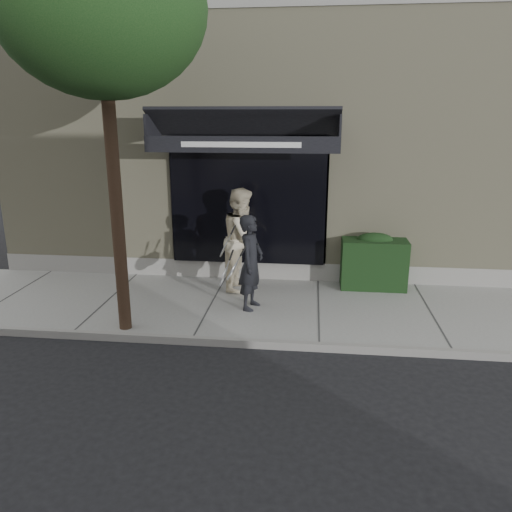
# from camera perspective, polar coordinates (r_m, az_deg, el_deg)

# --- Properties ---
(ground) EXTENTS (80.00, 80.00, 0.00)m
(ground) POSITION_cam_1_polar(r_m,az_deg,el_deg) (9.36, 7.14, -6.46)
(ground) COLOR black
(ground) RESTS_ON ground
(sidewalk) EXTENTS (20.00, 3.00, 0.12)m
(sidewalk) POSITION_cam_1_polar(r_m,az_deg,el_deg) (9.34, 7.15, -6.12)
(sidewalk) COLOR gray
(sidewalk) RESTS_ON ground
(curb) EXTENTS (20.00, 0.10, 0.14)m
(curb) POSITION_cam_1_polar(r_m,az_deg,el_deg) (7.92, 7.23, -10.25)
(curb) COLOR gray
(curb) RESTS_ON ground
(building_facade) EXTENTS (14.30, 8.04, 5.64)m
(building_facade) POSITION_cam_1_polar(r_m,az_deg,el_deg) (13.64, 7.36, 12.41)
(building_facade) COLOR #B7B08B
(building_facade) RESTS_ON ground
(hedge) EXTENTS (1.30, 0.70, 1.14)m
(hedge) POSITION_cam_1_polar(r_m,az_deg,el_deg) (10.40, 13.28, -0.62)
(hedge) COLOR black
(hedge) RESTS_ON sidewalk
(street_tree) EXTENTS (3.00, 3.00, 6.28)m
(street_tree) POSITION_cam_1_polar(r_m,az_deg,el_deg) (8.08, -17.31, 25.49)
(street_tree) COLOR black
(street_tree) RESTS_ON ground
(pedestrian_front) EXTENTS (0.81, 0.88, 1.73)m
(pedestrian_front) POSITION_cam_1_polar(r_m,az_deg,el_deg) (8.92, -0.60, -0.76)
(pedestrian_front) COLOR black
(pedestrian_front) RESTS_ON sidewalk
(pedestrian_back) EXTENTS (0.90, 1.09, 2.05)m
(pedestrian_back) POSITION_cam_1_polar(r_m,az_deg,el_deg) (9.92, -1.55, 1.93)
(pedestrian_back) COLOR beige
(pedestrian_back) RESTS_ON sidewalk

